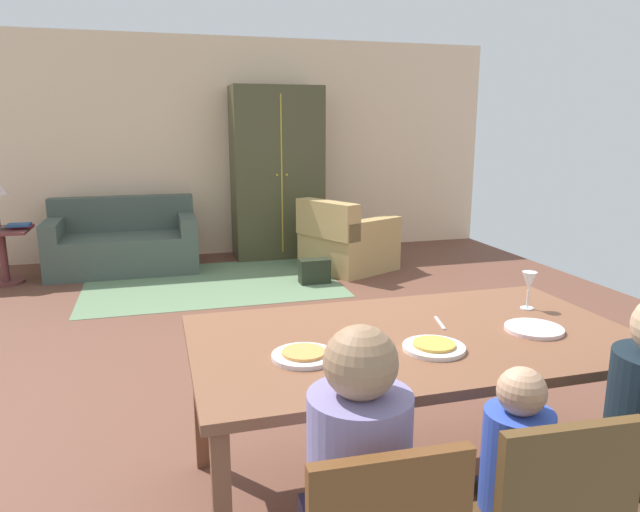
# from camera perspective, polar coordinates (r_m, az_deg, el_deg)

# --- Properties ---
(ground_plane) EXTENTS (7.06, 6.37, 0.02)m
(ground_plane) POSITION_cam_1_polar(r_m,az_deg,el_deg) (4.70, -3.87, -7.80)
(ground_plane) COLOR brown
(back_wall) EXTENTS (7.06, 0.10, 2.70)m
(back_wall) POSITION_cam_1_polar(r_m,az_deg,el_deg) (7.61, -9.22, 10.42)
(back_wall) COLOR beige
(back_wall) RESTS_ON ground_plane
(dining_table) EXTENTS (1.90, 1.07, 0.76)m
(dining_table) POSITION_cam_1_polar(r_m,az_deg,el_deg) (2.57, 9.22, -8.94)
(dining_table) COLOR brown
(dining_table) RESTS_ON ground_plane
(plate_near_man) EXTENTS (0.25, 0.25, 0.02)m
(plate_near_man) POSITION_cam_1_polar(r_m,az_deg,el_deg) (2.27, -1.60, -9.78)
(plate_near_man) COLOR silver
(plate_near_man) RESTS_ON dining_table
(pizza_near_man) EXTENTS (0.17, 0.17, 0.01)m
(pizza_near_man) POSITION_cam_1_polar(r_m,az_deg,el_deg) (2.27, -1.60, -9.43)
(pizza_near_man) COLOR #DC9146
(pizza_near_man) RESTS_ON plate_near_man
(plate_near_child) EXTENTS (0.25, 0.25, 0.02)m
(plate_near_child) POSITION_cam_1_polar(r_m,az_deg,el_deg) (2.39, 11.11, -8.83)
(plate_near_child) COLOR white
(plate_near_child) RESTS_ON dining_table
(pizza_near_child) EXTENTS (0.17, 0.17, 0.01)m
(pizza_near_child) POSITION_cam_1_polar(r_m,az_deg,el_deg) (2.39, 11.13, -8.49)
(pizza_near_child) COLOR gold
(pizza_near_child) RESTS_ON plate_near_child
(plate_near_woman) EXTENTS (0.25, 0.25, 0.02)m
(plate_near_woman) POSITION_cam_1_polar(r_m,az_deg,el_deg) (2.72, 20.26, -6.73)
(plate_near_woman) COLOR silver
(plate_near_woman) RESTS_ON dining_table
(wine_glass) EXTENTS (0.07, 0.07, 0.19)m
(wine_glass) POSITION_cam_1_polar(r_m,az_deg,el_deg) (2.99, 19.83, -2.47)
(wine_glass) COLOR silver
(wine_glass) RESTS_ON dining_table
(fork) EXTENTS (0.03, 0.15, 0.01)m
(fork) POSITION_cam_1_polar(r_m,az_deg,el_deg) (2.40, 3.54, -8.69)
(fork) COLOR silver
(fork) RESTS_ON dining_table
(knife) EXTENTS (0.05, 0.17, 0.01)m
(knife) POSITION_cam_1_polar(r_m,az_deg,el_deg) (2.70, 11.68, -6.44)
(knife) COLOR silver
(knife) RESTS_ON dining_table
(person_man) EXTENTS (0.30, 0.40, 1.11)m
(person_man) POSITION_cam_1_polar(r_m,az_deg,el_deg) (1.89, 3.41, -23.76)
(person_man) COLOR #332E4E
(person_man) RESTS_ON ground_plane
(person_child) EXTENTS (0.22, 0.29, 0.92)m
(person_child) POSITION_cam_1_polar(r_m,az_deg,el_deg) (2.14, 17.86, -22.31)
(person_child) COLOR #2D314A
(person_child) RESTS_ON ground_plane
(person_woman) EXTENTS (0.30, 0.41, 1.11)m
(person_woman) POSITION_cam_1_polar(r_m,az_deg,el_deg) (2.40, 28.79, -17.00)
(person_woman) COLOR #393858
(person_woman) RESTS_ON ground_plane
(area_rug) EXTENTS (2.60, 1.80, 0.01)m
(area_rug) POSITION_cam_1_polar(r_m,az_deg,el_deg) (6.27, -10.56, -2.59)
(area_rug) COLOR #607D59
(area_rug) RESTS_ON ground_plane
(couch) EXTENTS (1.62, 0.86, 0.82)m
(couch) POSITION_cam_1_polar(r_m,az_deg,el_deg) (7.02, -18.71, 1.12)
(couch) COLOR #424F46
(couch) RESTS_ON ground_plane
(armchair) EXTENTS (1.14, 1.14, 0.82)m
(armchair) POSITION_cam_1_polar(r_m,az_deg,el_deg) (6.67, 2.53, 1.33)
(armchair) COLOR tan
(armchair) RESTS_ON ground_plane
(armoire) EXTENTS (1.10, 0.59, 2.10)m
(armoire) POSITION_cam_1_polar(r_m,az_deg,el_deg) (7.33, -4.24, 8.11)
(armoire) COLOR #424027
(armoire) RESTS_ON ground_plane
(side_table) EXTENTS (0.56, 0.56, 0.58)m
(side_table) POSITION_cam_1_polar(r_m,az_deg,el_deg) (6.93, -28.72, 0.67)
(side_table) COLOR brown
(side_table) RESTS_ON ground_plane
(book_lower) EXTENTS (0.22, 0.16, 0.03)m
(book_lower) POSITION_cam_1_polar(r_m,az_deg,el_deg) (6.88, -27.25, 2.60)
(book_lower) COLOR maroon
(book_lower) RESTS_ON side_table
(book_upper) EXTENTS (0.22, 0.16, 0.03)m
(book_upper) POSITION_cam_1_polar(r_m,az_deg,el_deg) (6.81, -27.43, 2.72)
(book_upper) COLOR navy
(book_upper) RESTS_ON book_lower
(handbag) EXTENTS (0.32, 0.16, 0.26)m
(handbag) POSITION_cam_1_polar(r_m,az_deg,el_deg) (6.13, -0.54, -1.50)
(handbag) COLOR black
(handbag) RESTS_ON ground_plane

